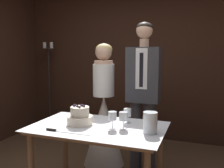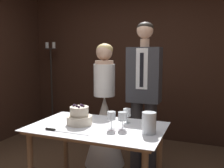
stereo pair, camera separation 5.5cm
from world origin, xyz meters
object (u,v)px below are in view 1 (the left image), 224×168
at_px(groom, 143,91).
at_px(candle_stand, 49,91).
at_px(wine_glass_far, 127,113).
at_px(cake_table, 98,136).
at_px(hurricane_candle, 150,123).
at_px(bride, 104,121).
at_px(cake_knife, 59,131).
at_px(wine_glass_near, 112,117).
at_px(tiered_cake, 80,117).
at_px(wine_glass_middle, 123,117).

distance_m(groom, candle_stand, 2.28).
bearing_deg(wine_glass_far, cake_table, -138.85).
relative_size(hurricane_candle, bride, 0.12).
xyz_separation_m(cake_table, candle_stand, (-1.78, 1.78, 0.08)).
xyz_separation_m(cake_knife, wine_glass_near, (0.43, 0.25, 0.11)).
xyz_separation_m(tiered_cake, wine_glass_near, (0.36, -0.02, 0.04)).
relative_size(tiered_cake, hurricane_candle, 1.33).
bearing_deg(groom, wine_glass_far, -92.41).
height_order(hurricane_candle, groom, groom).
xyz_separation_m(wine_glass_middle, bride, (-0.53, 0.80, -0.30)).
xyz_separation_m(cake_knife, hurricane_candle, (0.79, 0.25, 0.08)).
xyz_separation_m(wine_glass_near, wine_glass_far, (0.08, 0.24, -0.02)).
bearing_deg(groom, bride, 179.93).
bearing_deg(hurricane_candle, candle_stand, 141.78).
bearing_deg(tiered_cake, cake_table, 0.79).
height_order(cake_table, bride, bride).
bearing_deg(cake_knife, wine_glass_middle, 28.54).
relative_size(wine_glass_near, bride, 0.10).
bearing_deg(tiered_cake, wine_glass_middle, 1.54).
bearing_deg(wine_glass_middle, bride, 123.36).
xyz_separation_m(cake_table, bride, (-0.27, 0.81, -0.09)).
relative_size(cake_table, bride, 0.81).
relative_size(cake_table, wine_glass_far, 8.62).
distance_m(cake_knife, bride, 1.10).
height_order(wine_glass_far, bride, bride).
bearing_deg(bride, groom, -0.07).
xyz_separation_m(tiered_cake, hurricane_candle, (0.72, -0.03, 0.01)).
xyz_separation_m(wine_glass_far, hurricane_candle, (0.28, -0.24, -0.01)).
relative_size(cake_table, candle_stand, 0.78).
height_order(wine_glass_near, wine_glass_middle, wine_glass_near).
xyz_separation_m(tiered_cake, bride, (-0.07, 0.81, -0.26)).
height_order(cake_knife, hurricane_candle, hurricane_candle).
bearing_deg(bride, candle_stand, 147.14).
bearing_deg(wine_glass_far, hurricane_candle, -40.06).
xyz_separation_m(cake_table, groom, (0.27, 0.81, 0.34)).
bearing_deg(hurricane_candle, cake_knife, -162.38).
bearing_deg(wine_glass_near, candle_stand, 136.97).
xyz_separation_m(cake_knife, wine_glass_middle, (0.52, 0.29, 0.11)).
bearing_deg(cake_knife, wine_glass_far, 43.82).
bearing_deg(cake_table, tiered_cake, -179.21).
bearing_deg(cake_table, cake_knife, -133.25).
relative_size(cake_table, wine_glass_near, 7.80).
xyz_separation_m(wine_glass_middle, wine_glass_far, (-0.02, 0.20, -0.01)).
distance_m(hurricane_candle, groom, 0.89).
distance_m(tiered_cake, wine_glass_far, 0.48).
bearing_deg(wine_glass_middle, cake_table, -177.90).
relative_size(wine_glass_near, wine_glass_middle, 1.03).
bearing_deg(tiered_cake, hurricane_candle, -2.10).
relative_size(wine_glass_far, candle_stand, 0.09).
height_order(cake_table, groom, groom).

